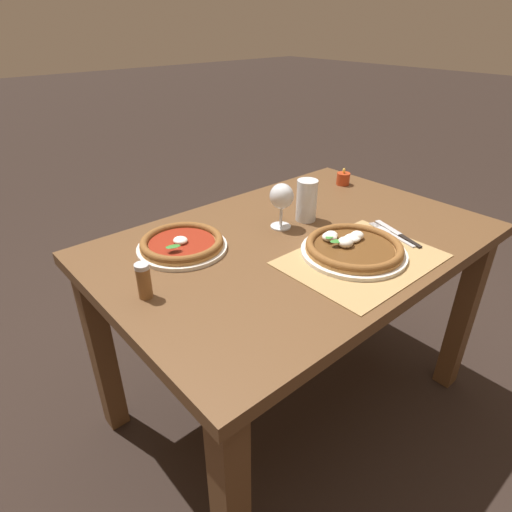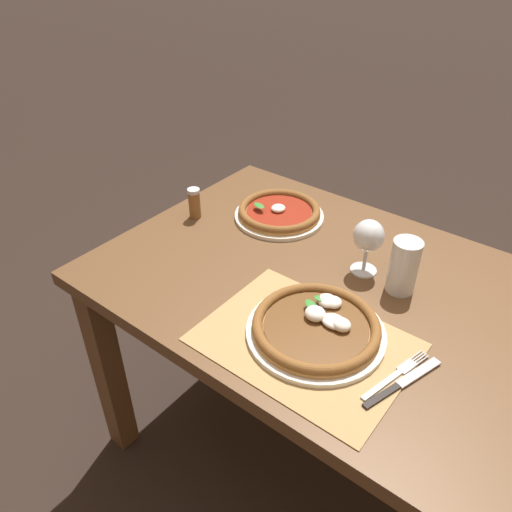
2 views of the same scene
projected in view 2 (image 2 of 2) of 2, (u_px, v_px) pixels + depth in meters
ground_plane at (319, 456)px, 1.70m from camera, size 24.00×24.00×0.00m
dining_table at (336, 318)px, 1.34m from camera, size 1.28×0.85×0.74m
paper_placemat at (305, 342)px, 1.11m from camera, size 0.46×0.34×0.00m
pizza_near at (317, 327)px, 1.12m from camera, size 0.32×0.32×0.05m
pizza_far at (279, 212)px, 1.55m from camera, size 0.28×0.28×0.04m
wine_glass at (368, 238)px, 1.27m from camera, size 0.08×0.08×0.16m
pint_glass at (403, 267)px, 1.23m from camera, size 0.07×0.07×0.15m
fork at (396, 375)px, 1.03m from camera, size 0.06×0.20×0.00m
knife at (403, 383)px, 1.01m from camera, size 0.08×0.21×0.01m
pepper_shaker at (194, 203)px, 1.53m from camera, size 0.04×0.04×0.10m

